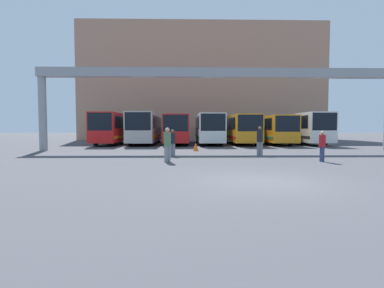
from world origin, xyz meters
name	(u,v)px	position (x,y,z in m)	size (l,w,h in m)	color
ground_plane	(262,182)	(0.00, 0.00, 0.00)	(200.00, 200.00, 0.00)	#47474C
building_backdrop	(201,86)	(0.00, 39.08, 8.52)	(36.14, 12.00, 17.03)	tan
overhead_gantry	(218,82)	(0.00, 13.73, 5.40)	(27.88, 0.80, 6.42)	gray
bus_slot_0	(113,127)	(-10.34, 22.70, 1.88)	(2.44, 10.28, 3.27)	red
bus_slot_1	(146,127)	(-6.89, 23.05, 1.91)	(2.62, 10.97, 3.31)	beige
bus_slot_2	(177,128)	(-3.45, 23.01, 1.78)	(2.52, 10.91, 3.09)	red
bus_slot_3	(208,127)	(0.00, 23.16, 1.84)	(2.52, 11.20, 3.20)	silver
bus_slot_4	(240,128)	(3.45, 22.77, 1.79)	(2.59, 10.42, 3.10)	orange
bus_slot_5	(272,128)	(6.89, 22.67, 1.74)	(2.53, 10.22, 3.01)	orange
bus_slot_6	(303,127)	(10.34, 22.69, 1.89)	(2.53, 10.26, 3.29)	silver
pedestrian_near_left	(167,144)	(-3.49, 5.82, 0.96)	(0.37, 0.37, 1.80)	gray
pedestrian_mid_right	(260,140)	(2.27, 9.39, 0.99)	(0.39, 0.39, 1.87)	gray
pedestrian_mid_left	(322,145)	(4.67, 5.76, 0.86)	(0.34, 0.34, 1.63)	navy
pedestrian_near_center	(173,142)	(-3.36, 9.11, 0.89)	(0.35, 0.35, 1.67)	gray
traffic_cone	(196,147)	(-1.75, 13.22, 0.32)	(0.44, 0.44, 0.64)	orange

